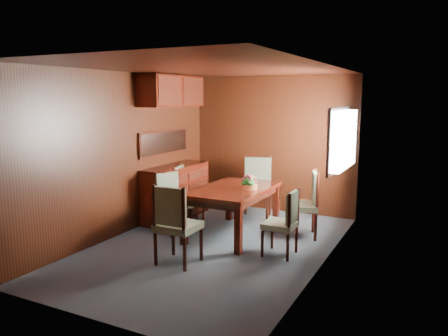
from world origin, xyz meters
The scene contains 11 objects.
ground centered at (0.00, 0.00, 0.00)m, with size 4.50×4.50×0.00m, color #333E46.
room_shell centered at (-0.10, 0.33, 1.63)m, with size 3.06×4.52×2.41m.
sideboard centered at (-1.25, 1.00, 0.45)m, with size 0.48×1.40×0.90m, color #320C06.
dining_table centered at (0.02, 0.60, 0.62)m, with size 0.96×1.53×0.72m.
chair_left_near centered at (-0.90, 0.34, 0.51)m, with size 0.54×0.55×0.92m.
chair_left_far centered at (-0.98, 0.86, 0.52)m, with size 0.52×0.54×0.94m.
chair_right_near centered at (0.98, 0.13, 0.48)m, with size 0.40×0.41×0.87m.
chair_right_far centered at (1.00, 1.03, 0.54)m, with size 0.58×0.59×0.98m.
chair_head centered at (-0.11, -0.78, 0.56)m, with size 0.48×0.46×1.01m.
chair_foot centered at (-0.06, 1.69, 0.57)m, with size 0.59×0.58×1.04m.
flower_centerpiece centered at (0.26, 0.64, 0.84)m, with size 0.25×0.25×0.25m.
Camera 1 is at (2.73, -5.06, 2.04)m, focal length 35.00 mm.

